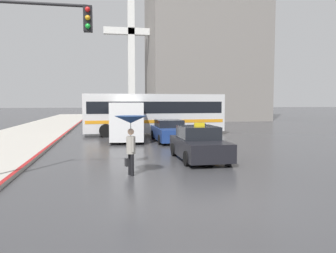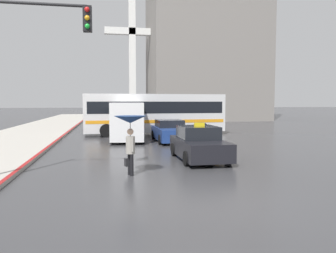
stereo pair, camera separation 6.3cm
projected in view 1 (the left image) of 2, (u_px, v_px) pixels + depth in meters
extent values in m
plane|color=#38383A|center=(200.00, 203.00, 8.14)|extent=(300.00, 300.00, 0.00)
cube|color=black|center=(199.00, 148.00, 14.20)|extent=(1.80, 4.02, 0.73)
cube|color=black|center=(198.00, 132.00, 14.34)|extent=(1.58, 1.81, 0.56)
cylinder|color=black|center=(228.00, 157.00, 13.15)|extent=(0.20, 0.60, 0.60)
cylinder|color=black|center=(187.00, 158.00, 12.83)|extent=(0.20, 0.60, 0.60)
cylinder|color=black|center=(209.00, 149.00, 15.59)|extent=(0.20, 0.60, 0.60)
cylinder|color=black|center=(174.00, 149.00, 15.27)|extent=(0.20, 0.60, 0.60)
cube|color=yellow|center=(199.00, 125.00, 14.12)|extent=(0.44, 0.16, 0.16)
cube|color=navy|center=(170.00, 133.00, 20.90)|extent=(1.80, 4.63, 0.74)
cube|color=black|center=(169.00, 123.00, 21.09)|extent=(1.58, 2.08, 0.47)
cylinder|color=black|center=(188.00, 139.00, 19.68)|extent=(0.20, 0.60, 0.60)
cylinder|color=black|center=(160.00, 140.00, 19.35)|extent=(0.20, 0.60, 0.60)
cylinder|color=black|center=(178.00, 134.00, 22.49)|extent=(0.20, 0.60, 0.60)
cylinder|color=black|center=(153.00, 135.00, 22.17)|extent=(0.20, 0.60, 0.60)
cube|color=white|center=(128.00, 120.00, 21.68)|extent=(2.51, 5.79, 2.32)
cube|color=black|center=(128.00, 114.00, 21.65)|extent=(2.49, 5.34, 0.60)
cube|color=red|center=(128.00, 124.00, 21.70)|extent=(2.52, 5.56, 0.14)
cylinder|color=black|center=(143.00, 138.00, 20.17)|extent=(0.26, 0.65, 0.63)
cylinder|color=black|center=(112.00, 138.00, 19.99)|extent=(0.26, 0.65, 0.63)
cylinder|color=black|center=(142.00, 133.00, 23.52)|extent=(0.26, 0.65, 0.63)
cylinder|color=black|center=(115.00, 133.00, 23.34)|extent=(0.26, 0.65, 0.63)
cube|color=silver|center=(154.00, 113.00, 25.30)|extent=(10.78, 2.98, 2.85)
cube|color=black|center=(154.00, 107.00, 25.27)|extent=(10.25, 2.97, 0.87)
cube|color=orange|center=(154.00, 121.00, 25.34)|extent=(10.46, 2.99, 0.24)
cylinder|color=black|center=(106.00, 131.00, 23.36)|extent=(0.97, 0.32, 0.96)
cylinder|color=black|center=(104.00, 128.00, 25.68)|extent=(0.97, 0.32, 0.96)
cylinder|color=black|center=(201.00, 129.00, 25.03)|extent=(0.97, 0.32, 0.96)
cylinder|color=black|center=(192.00, 127.00, 27.36)|extent=(0.97, 0.32, 0.96)
cylinder|color=black|center=(132.00, 165.00, 11.09)|extent=(0.15, 0.15, 0.75)
cylinder|color=black|center=(130.00, 164.00, 11.28)|extent=(0.15, 0.15, 0.75)
cylinder|color=gray|center=(131.00, 145.00, 11.13)|extent=(0.39, 0.39, 0.59)
sphere|color=#DBAD89|center=(131.00, 132.00, 11.10)|extent=(0.22, 0.22, 0.22)
cylinder|color=gray|center=(133.00, 144.00, 10.96)|extent=(0.09, 0.09, 0.51)
cylinder|color=gray|center=(129.00, 143.00, 11.30)|extent=(0.09, 0.09, 0.51)
cone|color=navy|center=(131.00, 120.00, 11.07)|extent=(1.10, 1.10, 0.25)
cylinder|color=black|center=(131.00, 129.00, 11.10)|extent=(0.02, 0.02, 0.67)
cube|color=#262628|center=(127.00, 162.00, 11.40)|extent=(0.15, 0.20, 0.28)
cylinder|color=black|center=(33.00, 3.00, 10.11)|extent=(3.28, 0.10, 0.10)
cube|color=black|center=(88.00, 19.00, 10.44)|extent=(0.28, 0.28, 0.80)
sphere|color=red|center=(88.00, 9.00, 10.27)|extent=(0.16, 0.16, 0.16)
sphere|color=orange|center=(88.00, 18.00, 10.29)|extent=(0.16, 0.16, 0.16)
sphere|color=green|center=(88.00, 26.00, 10.31)|extent=(0.16, 0.16, 0.16)
cube|color=white|center=(131.00, 59.00, 44.81)|extent=(0.90, 0.90, 16.84)
cube|color=white|center=(131.00, 32.00, 44.54)|extent=(7.41, 0.90, 0.90)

